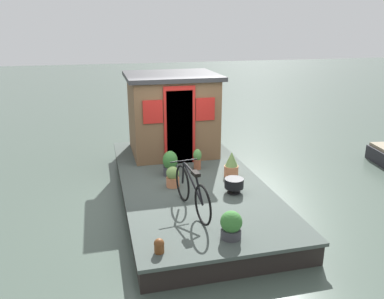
{
  "coord_description": "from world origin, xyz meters",
  "views": [
    {
      "loc": [
        -7.34,
        1.77,
        3.52
      ],
      "look_at": [
        -0.2,
        0.0,
        1.13
      ],
      "focal_mm": 36.17,
      "sensor_mm": 36.0,
      "label": 1
    }
  ],
  "objects": [
    {
      "name": "bicycle",
      "position": [
        -1.47,
        0.31,
        0.8
      ],
      "size": [
        1.62,
        0.5,
        0.81
      ],
      "color": "black",
      "rests_on": "houseboat_deck"
    },
    {
      "name": "potted_plant_succulent",
      "position": [
        -0.34,
        0.43,
        0.63
      ],
      "size": [
        0.26,
        0.26,
        0.42
      ],
      "color": "#C6754C",
      "rests_on": "houseboat_deck"
    },
    {
      "name": "potted_plant_lavender",
      "position": [
        -0.1,
        -0.88,
        0.68
      ],
      "size": [
        0.3,
        0.3,
        0.55
      ],
      "color": "#C6754C",
      "rests_on": "houseboat_deck"
    },
    {
      "name": "potted_plant_fern",
      "position": [
        -2.46,
        -0.05,
        0.64
      ],
      "size": [
        0.34,
        0.34,
        0.43
      ],
      "color": "#38383D",
      "rests_on": "houseboat_deck"
    },
    {
      "name": "potted_plant_mint",
      "position": [
        0.49,
        -0.29,
        0.67
      ],
      "size": [
        0.19,
        0.19,
        0.47
      ],
      "color": "#935138",
      "rests_on": "houseboat_deck"
    },
    {
      "name": "houseboat_cabin",
      "position": [
        1.85,
        0.0,
        1.42
      ],
      "size": [
        1.95,
        2.2,
        1.96
      ],
      "color": "brown",
      "rests_on": "houseboat_deck"
    },
    {
      "name": "potted_plant_rosemary",
      "position": [
        0.29,
        0.36,
        0.69
      ],
      "size": [
        0.32,
        0.32,
        0.54
      ],
      "color": "#38383D",
      "rests_on": "houseboat_deck"
    },
    {
      "name": "houseboat_deck",
      "position": [
        0.0,
        0.0,
        0.21
      ],
      "size": [
        5.93,
        2.84,
        0.43
      ],
      "color": "#424C47",
      "rests_on": "ground_plane"
    },
    {
      "name": "mooring_bollard",
      "position": [
        -2.6,
        1.07,
        0.53
      ],
      "size": [
        0.15,
        0.15,
        0.22
      ],
      "color": "brown",
      "rests_on": "houseboat_deck"
    },
    {
      "name": "charcoal_grill",
      "position": [
        -0.91,
        -0.65,
        0.61
      ],
      "size": [
        0.37,
        0.37,
        0.29
      ],
      "color": "black",
      "rests_on": "houseboat_deck"
    },
    {
      "name": "ground_plane",
      "position": [
        0.0,
        0.0,
        0.0
      ],
      "size": [
        60.0,
        60.0,
        0.0
      ],
      "primitive_type": "plane",
      "color": "#47564C"
    }
  ]
}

